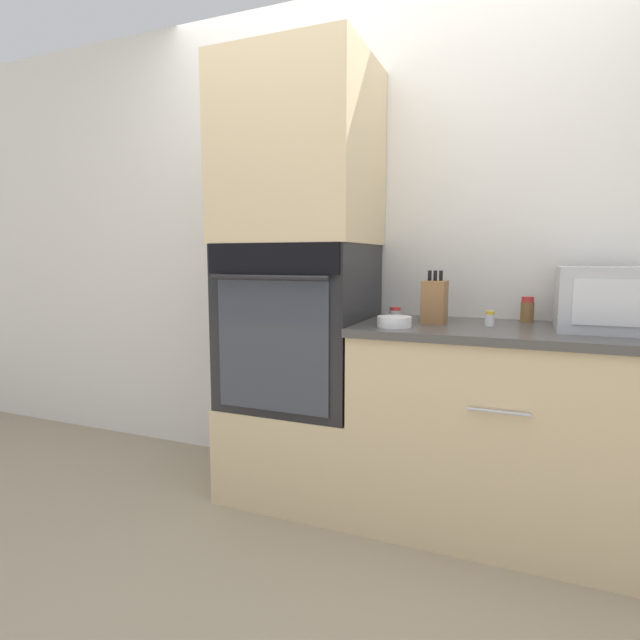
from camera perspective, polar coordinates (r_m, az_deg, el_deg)
The scene contains 12 objects.
ground_plane at distance 2.33m, azimuth 2.74°, elevation -23.16°, with size 12.00×12.00×0.00m, color gray.
wall_back at distance 2.62m, azimuth 7.60°, elevation 8.70°, with size 8.00×0.05×2.50m.
oven_cabinet_base at distance 2.60m, azimuth -2.19°, elevation -14.20°, with size 0.68×0.60×0.46m.
wall_oven at distance 2.44m, azimuth -2.29°, elevation -0.52°, with size 0.65×0.64×0.78m.
oven_cabinet_upper at distance 2.47m, azimuth -2.35°, elevation 18.36°, with size 0.68×0.60×0.83m.
counter_unit at distance 2.32m, azimuth 19.92°, elevation -11.69°, with size 1.22×0.63×0.89m.
microwave at distance 2.28m, azimuth 29.84°, elevation 2.13°, with size 0.36×0.39×0.25m.
knife_block at distance 2.27m, azimuth 12.96°, elevation 2.07°, with size 0.10×0.15×0.23m.
bowl at distance 2.11m, azimuth 8.49°, elevation -0.18°, with size 0.14×0.14×0.04m.
condiment_jar_near at distance 2.24m, azimuth 18.84°, elevation 0.14°, with size 0.04×0.04×0.06m.
condiment_jar_mid at distance 2.28m, azimuth 8.58°, elevation 0.61°, with size 0.05×0.05×0.07m.
condiment_jar_far at distance 2.42m, azimuth 22.60°, elevation 1.08°, with size 0.06×0.06×0.12m.
Camera 1 is at (0.67, -1.90, 1.17)m, focal length 28.00 mm.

